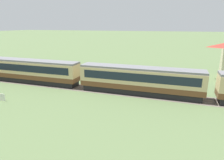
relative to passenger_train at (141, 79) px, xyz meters
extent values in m
cube|color=brown|center=(-0.27, 0.00, -1.00)|extent=(18.21, 2.85, 0.80)
cube|color=#D1B784|center=(-0.27, 0.00, 0.47)|extent=(18.21, 2.85, 2.14)
cube|color=#192330|center=(-0.27, 0.00, 0.58)|extent=(16.75, 2.89, 1.20)
cube|color=slate|center=(-0.27, 0.00, 1.70)|extent=(18.21, 2.68, 0.30)
cube|color=black|center=(-0.27, 0.00, -1.84)|extent=(17.48, 2.45, 0.88)
cylinder|color=black|center=(5.74, -0.72, -1.85)|extent=(0.90, 0.18, 0.90)
cylinder|color=black|center=(5.74, 0.72, -1.85)|extent=(0.90, 0.18, 0.90)
cylinder|color=black|center=(-6.28, -0.72, -1.85)|extent=(0.90, 0.18, 0.90)
cylinder|color=black|center=(-6.28, 0.72, -1.85)|extent=(0.90, 0.18, 0.90)
cube|color=brown|center=(-19.81, 0.00, -1.00)|extent=(18.21, 2.85, 0.80)
cube|color=#D1B784|center=(-19.81, 0.00, 0.47)|extent=(18.21, 2.85, 2.14)
cube|color=#192330|center=(-19.81, 0.00, 0.58)|extent=(16.75, 2.89, 1.20)
cube|color=slate|center=(-19.81, 0.00, 1.70)|extent=(18.21, 2.68, 0.30)
cube|color=black|center=(-19.81, 0.00, -1.84)|extent=(17.48, 2.45, 0.88)
cylinder|color=black|center=(-13.80, -0.72, -1.85)|extent=(0.90, 0.18, 0.90)
cylinder|color=black|center=(-13.80, 0.72, -1.85)|extent=(0.90, 0.18, 0.90)
cylinder|color=black|center=(-25.82, -0.72, -1.85)|extent=(0.90, 0.18, 0.90)
cylinder|color=black|center=(-25.82, 0.72, -1.85)|extent=(0.90, 0.18, 0.90)
cube|color=#665B51|center=(4.23, 0.00, -2.29)|extent=(138.52, 3.60, 0.01)
cube|color=#4C4238|center=(4.23, -0.72, -2.28)|extent=(138.52, 0.12, 0.04)
cube|color=#4C4238|center=(4.23, 0.72, -2.28)|extent=(138.52, 0.12, 0.04)
camera|label=1|loc=(4.92, -28.43, 7.86)|focal=32.00mm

